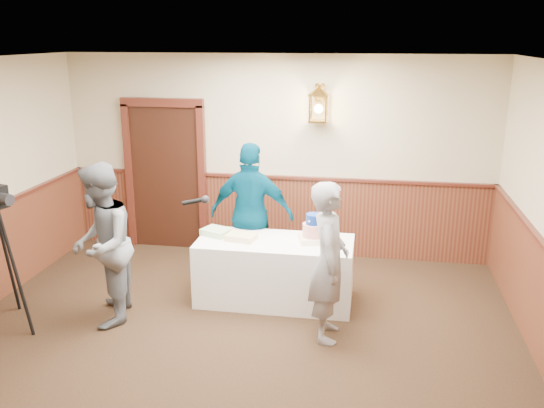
{
  "coord_description": "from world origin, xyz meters",
  "views": [
    {
      "loc": [
        1.29,
        -4.27,
        3.03
      ],
      "look_at": [
        0.26,
        1.7,
        1.25
      ],
      "focal_mm": 38.0,
      "sensor_mm": 36.0,
      "label": 1
    }
  ],
  "objects_px": {
    "interviewer": "(101,245)",
    "sheet_cake_yellow": "(241,237)",
    "assistant_p": "(252,214)",
    "tiered_cake": "(314,231)",
    "baker": "(329,262)",
    "display_table": "(275,271)",
    "sheet_cake_green": "(216,232)"
  },
  "relations": [
    {
      "from": "assistant_p",
      "to": "tiered_cake",
      "type": "bearing_deg",
      "value": 155.58
    },
    {
      "from": "assistant_p",
      "to": "sheet_cake_green",
      "type": "bearing_deg",
      "value": 54.41
    },
    {
      "from": "sheet_cake_yellow",
      "to": "sheet_cake_green",
      "type": "height_order",
      "value": "sheet_cake_green"
    },
    {
      "from": "display_table",
      "to": "assistant_p",
      "type": "xyz_separation_m",
      "value": [
        -0.38,
        0.5,
        0.52
      ]
    },
    {
      "from": "sheet_cake_green",
      "to": "assistant_p",
      "type": "bearing_deg",
      "value": 50.41
    },
    {
      "from": "tiered_cake",
      "to": "baker",
      "type": "bearing_deg",
      "value": -73.57
    },
    {
      "from": "sheet_cake_green",
      "to": "baker",
      "type": "bearing_deg",
      "value": -30.85
    },
    {
      "from": "tiered_cake",
      "to": "baker",
      "type": "height_order",
      "value": "baker"
    },
    {
      "from": "interviewer",
      "to": "sheet_cake_yellow",
      "type": "bearing_deg",
      "value": 105.62
    },
    {
      "from": "sheet_cake_yellow",
      "to": "baker",
      "type": "xyz_separation_m",
      "value": [
        1.07,
        -0.72,
        0.05
      ]
    },
    {
      "from": "tiered_cake",
      "to": "sheet_cake_yellow",
      "type": "bearing_deg",
      "value": -173.8
    },
    {
      "from": "sheet_cake_green",
      "to": "assistant_p",
      "type": "xyz_separation_m",
      "value": [
        0.34,
        0.42,
        0.11
      ]
    },
    {
      "from": "assistant_p",
      "to": "baker",
      "type": "bearing_deg",
      "value": 134.12
    },
    {
      "from": "display_table",
      "to": "assistant_p",
      "type": "bearing_deg",
      "value": 126.92
    },
    {
      "from": "sheet_cake_yellow",
      "to": "tiered_cake",
      "type": "bearing_deg",
      "value": 6.2
    },
    {
      "from": "tiered_cake",
      "to": "sheet_cake_green",
      "type": "distance_m",
      "value": 1.16
    },
    {
      "from": "display_table",
      "to": "sheet_cake_green",
      "type": "bearing_deg",
      "value": 173.28
    },
    {
      "from": "display_table",
      "to": "baker",
      "type": "xyz_separation_m",
      "value": [
        0.68,
        -0.75,
        0.46
      ]
    },
    {
      "from": "tiered_cake",
      "to": "interviewer",
      "type": "relative_size",
      "value": 0.22
    },
    {
      "from": "interviewer",
      "to": "baker",
      "type": "bearing_deg",
      "value": 76.88
    },
    {
      "from": "interviewer",
      "to": "sheet_cake_green",
      "type": "bearing_deg",
      "value": 116.92
    },
    {
      "from": "display_table",
      "to": "interviewer",
      "type": "xyz_separation_m",
      "value": [
        -1.74,
        -0.82,
        0.51
      ]
    },
    {
      "from": "sheet_cake_yellow",
      "to": "sheet_cake_green",
      "type": "distance_m",
      "value": 0.35
    },
    {
      "from": "sheet_cake_green",
      "to": "baker",
      "type": "height_order",
      "value": "baker"
    },
    {
      "from": "interviewer",
      "to": "assistant_p",
      "type": "xyz_separation_m",
      "value": [
        1.36,
        1.32,
        0.01
      ]
    },
    {
      "from": "tiered_cake",
      "to": "assistant_p",
      "type": "height_order",
      "value": "assistant_p"
    },
    {
      "from": "display_table",
      "to": "assistant_p",
      "type": "relative_size",
      "value": 1.01
    },
    {
      "from": "tiered_cake",
      "to": "sheet_cake_yellow",
      "type": "relative_size",
      "value": 1.18
    },
    {
      "from": "baker",
      "to": "assistant_p",
      "type": "bearing_deg",
      "value": 36.87
    },
    {
      "from": "sheet_cake_green",
      "to": "interviewer",
      "type": "bearing_deg",
      "value": -138.24
    },
    {
      "from": "tiered_cake",
      "to": "assistant_p",
      "type": "xyz_separation_m",
      "value": [
        -0.81,
        0.44,
        0.02
      ]
    },
    {
      "from": "tiered_cake",
      "to": "display_table",
      "type": "bearing_deg",
      "value": -172.26
    }
  ]
}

